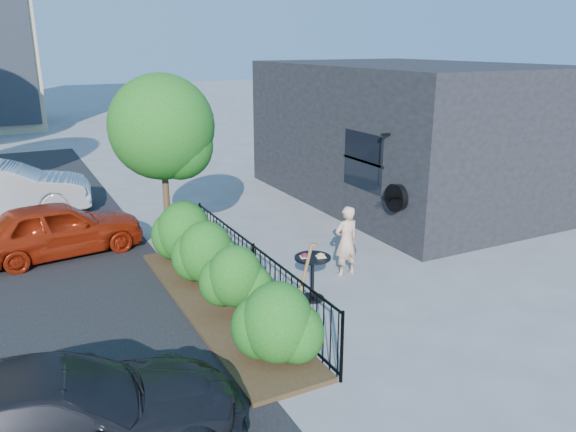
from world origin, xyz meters
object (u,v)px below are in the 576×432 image
woman (346,241)px  car_silver (4,189)px  shovel (300,291)px  cafe_table (313,270)px  car_red (57,229)px  car_darkgrey (50,421)px  patio_tree (166,133)px

woman → car_silver: (-6.06, 7.80, 0.01)m
shovel → car_silver: car_silver is taller
cafe_table → car_silver: bearing=119.8°
woman → car_red: 6.40m
woman → car_darkgrey: size_ratio=0.34×
car_red → car_darkgrey: bearing=166.3°
woman → car_darkgrey: 6.69m
car_red → car_silver: size_ratio=0.82×
patio_tree → shovel: (0.98, -4.11, -2.10)m
patio_tree → car_red: 3.35m
car_red → car_darkgrey: (-0.79, -7.05, 0.01)m
shovel → patio_tree: bearing=103.4°
woman → patio_tree: bearing=-44.0°
shovel → car_silver: 10.25m
car_darkgrey → car_silver: bearing=7.2°
cafe_table → shovel: bearing=-129.9°
patio_tree → cafe_table: patio_tree is taller
cafe_table → car_silver: 9.80m
woman → car_silver: size_ratio=0.33×
car_darkgrey → patio_tree: bearing=-21.5°
cafe_table → car_red: (-3.91, 4.57, 0.04)m
cafe_table → woman: bearing=30.6°
car_darkgrey → shovel: bearing=-61.7°
cafe_table → shovel: 1.12m
car_silver → shovel: bearing=-148.3°
patio_tree → woman: size_ratio=2.70×
car_red → shovel: bearing=-156.9°
car_darkgrey → cafe_table: bearing=-56.0°
car_darkgrey → car_red: bearing=-0.1°
patio_tree → car_silver: 6.47m
patio_tree → shovel: bearing=-76.6°
woman → shovel: shovel is taller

